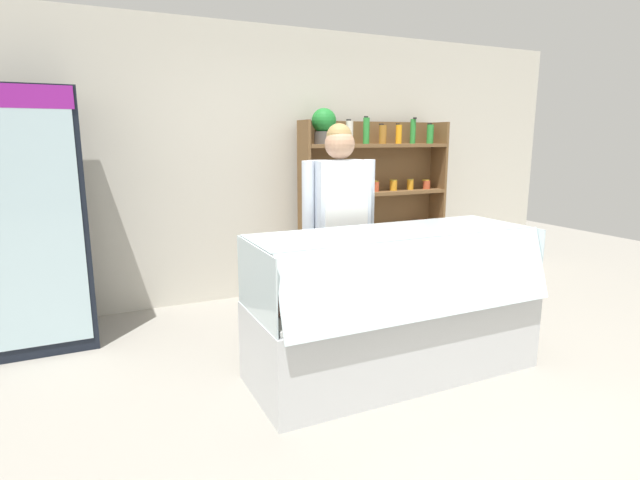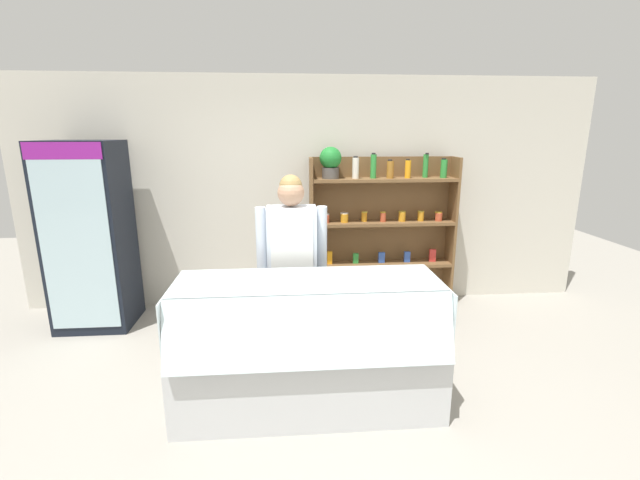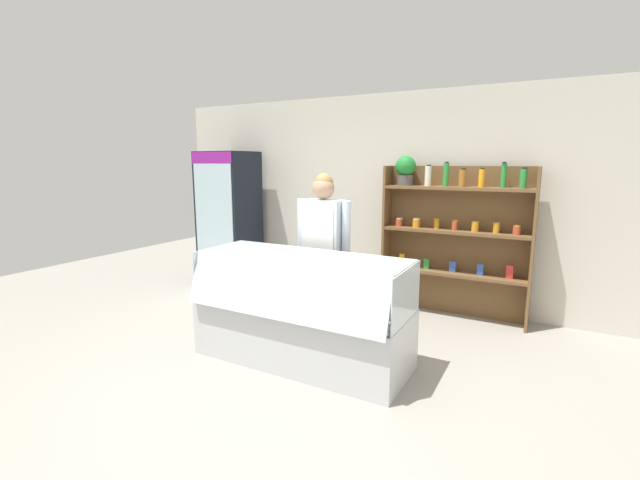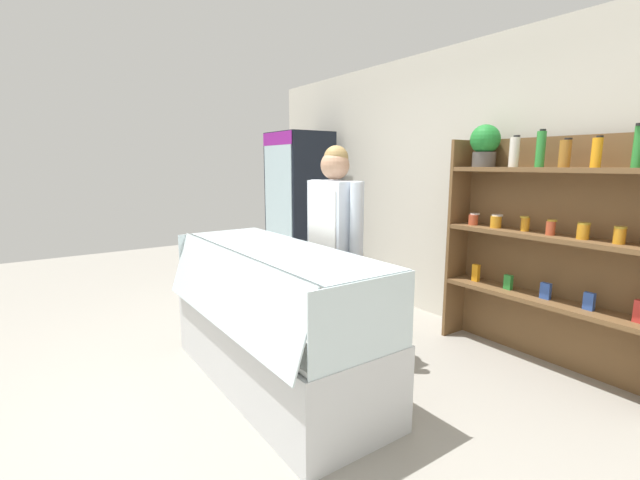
{
  "view_description": "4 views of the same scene",
  "coord_description": "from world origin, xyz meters",
  "px_view_note": "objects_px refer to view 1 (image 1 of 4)",
  "views": [
    {
      "loc": [
        -1.99,
        -2.6,
        1.62
      ],
      "look_at": [
        -0.4,
        0.77,
        0.86
      ],
      "focal_mm": 28.0,
      "sensor_mm": 36.0,
      "label": 1
    },
    {
      "loc": [
        -0.29,
        -2.81,
        2.07
      ],
      "look_at": [
        0.0,
        0.75,
        1.16
      ],
      "focal_mm": 24.0,
      "sensor_mm": 36.0,
      "label": 2
    },
    {
      "loc": [
        1.82,
        -3.08,
        1.83
      ],
      "look_at": [
        -0.19,
        0.58,
        1.07
      ],
      "focal_mm": 24.0,
      "sensor_mm": 36.0,
      "label": 3
    },
    {
      "loc": [
        2.44,
        -1.26,
        1.58
      ],
      "look_at": [
        -0.43,
        0.74,
        0.96
      ],
      "focal_mm": 24.0,
      "sensor_mm": 36.0,
      "label": 4
    }
  ],
  "objects_px": {
    "drinks_fridge": "(34,221)",
    "deli_display_case": "(393,330)",
    "shop_clerk": "(339,217)",
    "shelving_unit": "(368,190)"
  },
  "relations": [
    {
      "from": "shelving_unit",
      "to": "deli_display_case",
      "type": "bearing_deg",
      "value": -115.66
    },
    {
      "from": "drinks_fridge",
      "to": "deli_display_case",
      "type": "distance_m",
      "value": 2.84
    },
    {
      "from": "drinks_fridge",
      "to": "shop_clerk",
      "type": "distance_m",
      "value": 2.35
    },
    {
      "from": "drinks_fridge",
      "to": "deli_display_case",
      "type": "relative_size",
      "value": 1.0
    },
    {
      "from": "drinks_fridge",
      "to": "deli_display_case",
      "type": "xyz_separation_m",
      "value": [
        2.22,
        -1.63,
        -0.68
      ]
    },
    {
      "from": "drinks_fridge",
      "to": "deli_display_case",
      "type": "height_order",
      "value": "drinks_fridge"
    },
    {
      "from": "shelving_unit",
      "to": "deli_display_case",
      "type": "relative_size",
      "value": 0.96
    },
    {
      "from": "shelving_unit",
      "to": "deli_display_case",
      "type": "distance_m",
      "value": 2.24
    },
    {
      "from": "deli_display_case",
      "to": "shop_clerk",
      "type": "bearing_deg",
      "value": 99.49
    },
    {
      "from": "drinks_fridge",
      "to": "shelving_unit",
      "type": "bearing_deg",
      "value": 5.0
    }
  ]
}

